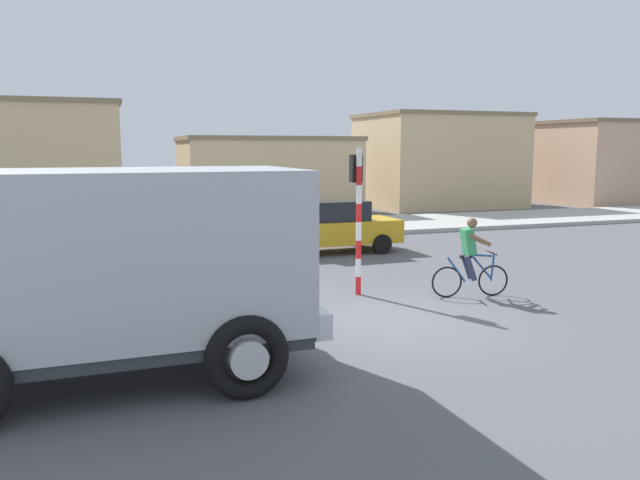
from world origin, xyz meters
name	(u,v)px	position (x,y,z in m)	size (l,w,h in m)	color
ground_plane	(392,320)	(0.00, 0.00, 0.00)	(120.00, 120.00, 0.00)	#56565B
sidewalk_far	(240,231)	(0.00, 13.18, 0.08)	(80.00, 5.00, 0.16)	#ADADA8
truck_foreground	(108,262)	(-5.00, -1.53, 1.67)	(5.46, 2.92, 2.90)	#B2B7BC
cyclist	(470,257)	(2.40, 1.15, 0.86)	(1.71, 0.56, 1.72)	black
traffic_light_pole	(358,200)	(0.23, 2.24, 2.07)	(0.24, 0.43, 3.20)	red
car_red_near	(332,226)	(1.72, 7.73, 0.82)	(4.04, 1.95, 1.60)	gold
car_white_mid	(1,242)	(-7.43, 7.30, 0.82)	(4.13, 2.14, 1.60)	white
building_mid_block	(268,176)	(2.85, 19.63, 1.88)	(8.33, 5.15, 3.75)	#D1B284
building_corner_right	(438,160)	(12.88, 20.72, 2.53)	(7.98, 6.40, 5.06)	#D1B284
building_set_back	(636,162)	(25.66, 19.38, 2.39)	(12.11, 6.36, 4.78)	tan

